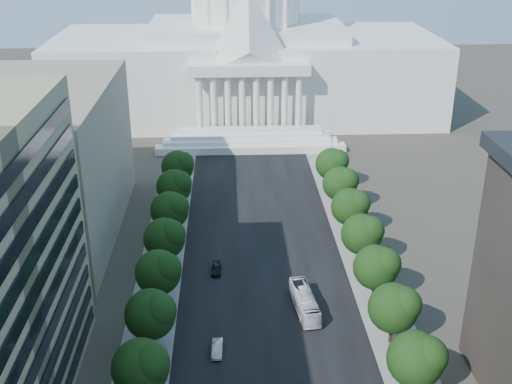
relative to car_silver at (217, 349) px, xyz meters
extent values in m
cube|color=black|center=(8.32, 31.41, -0.75)|extent=(30.00, 260.00, 0.01)
cube|color=gray|center=(-10.68, 31.41, -0.75)|extent=(8.00, 260.00, 0.02)
cube|color=gray|center=(27.32, 31.41, -0.75)|extent=(8.00, 260.00, 0.02)
cube|color=white|center=(8.32, 126.41, 11.75)|extent=(120.00, 50.00, 25.00)
cube|color=white|center=(8.32, 126.41, 26.25)|extent=(60.00, 40.00, 4.00)
cube|color=white|center=(8.32, 99.41, 19.75)|extent=(34.00, 8.00, 3.00)
cube|color=gray|center=(-39.68, 41.41, 14.25)|extent=(38.00, 52.00, 30.00)
sphere|color=black|center=(-9.68, -10.59, 5.42)|extent=(7.60, 7.60, 7.60)
sphere|color=black|center=(-8.35, -11.35, 6.56)|extent=(5.32, 5.32, 5.32)
cylinder|color=#33261C|center=(-9.68, 1.41, 0.72)|extent=(0.56, 0.56, 2.94)
sphere|color=black|center=(-9.68, 1.41, 5.42)|extent=(7.60, 7.60, 7.60)
sphere|color=black|center=(-8.35, 0.65, 6.56)|extent=(5.32, 5.32, 5.32)
cylinder|color=#33261C|center=(-9.68, 13.41, 0.72)|extent=(0.56, 0.56, 2.94)
sphere|color=black|center=(-9.68, 13.41, 5.42)|extent=(7.60, 7.60, 7.60)
sphere|color=black|center=(-8.35, 12.65, 6.56)|extent=(5.32, 5.32, 5.32)
cylinder|color=#33261C|center=(-9.68, 25.41, 0.72)|extent=(0.56, 0.56, 2.94)
sphere|color=black|center=(-9.68, 25.41, 5.42)|extent=(7.60, 7.60, 7.60)
sphere|color=black|center=(-8.35, 24.65, 6.56)|extent=(5.32, 5.32, 5.32)
cylinder|color=#33261C|center=(-9.68, 37.41, 0.72)|extent=(0.56, 0.56, 2.94)
sphere|color=black|center=(-9.68, 37.41, 5.42)|extent=(7.60, 7.60, 7.60)
sphere|color=black|center=(-8.35, 36.65, 6.56)|extent=(5.32, 5.32, 5.32)
cylinder|color=#33261C|center=(-9.68, 49.41, 0.72)|extent=(0.56, 0.56, 2.94)
sphere|color=black|center=(-9.68, 49.41, 5.42)|extent=(7.60, 7.60, 7.60)
sphere|color=black|center=(-8.35, 48.65, 6.56)|extent=(5.32, 5.32, 5.32)
cylinder|color=#33261C|center=(-9.68, 61.41, 0.72)|extent=(0.56, 0.56, 2.94)
sphere|color=black|center=(-9.68, 61.41, 5.42)|extent=(7.60, 7.60, 7.60)
sphere|color=black|center=(-8.35, 60.65, 6.56)|extent=(5.32, 5.32, 5.32)
sphere|color=black|center=(26.32, -10.59, 5.42)|extent=(7.60, 7.60, 7.60)
sphere|color=black|center=(27.65, -11.35, 6.56)|extent=(5.32, 5.32, 5.32)
cylinder|color=#33261C|center=(26.32, 1.41, 0.72)|extent=(0.56, 0.56, 2.94)
sphere|color=black|center=(26.32, 1.41, 5.42)|extent=(7.60, 7.60, 7.60)
sphere|color=black|center=(27.65, 0.65, 6.56)|extent=(5.32, 5.32, 5.32)
cylinder|color=#33261C|center=(26.32, 13.41, 0.72)|extent=(0.56, 0.56, 2.94)
sphere|color=black|center=(26.32, 13.41, 5.42)|extent=(7.60, 7.60, 7.60)
sphere|color=black|center=(27.65, 12.65, 6.56)|extent=(5.32, 5.32, 5.32)
cylinder|color=#33261C|center=(26.32, 25.41, 0.72)|extent=(0.56, 0.56, 2.94)
sphere|color=black|center=(26.32, 25.41, 5.42)|extent=(7.60, 7.60, 7.60)
sphere|color=black|center=(27.65, 24.65, 6.56)|extent=(5.32, 5.32, 5.32)
cylinder|color=#33261C|center=(26.32, 37.41, 0.72)|extent=(0.56, 0.56, 2.94)
sphere|color=black|center=(26.32, 37.41, 5.42)|extent=(7.60, 7.60, 7.60)
sphere|color=black|center=(27.65, 36.65, 6.56)|extent=(5.32, 5.32, 5.32)
cylinder|color=#33261C|center=(26.32, 49.41, 0.72)|extent=(0.56, 0.56, 2.94)
sphere|color=black|center=(26.32, 49.41, 5.42)|extent=(7.60, 7.60, 7.60)
sphere|color=black|center=(27.65, 48.65, 6.56)|extent=(5.32, 5.32, 5.32)
cylinder|color=#33261C|center=(26.32, 61.41, 0.72)|extent=(0.56, 0.56, 2.94)
sphere|color=black|center=(26.32, 61.41, 5.42)|extent=(7.60, 7.60, 7.60)
sphere|color=black|center=(27.65, 60.65, 6.56)|extent=(5.32, 5.32, 5.32)
cylinder|color=gray|center=(28.82, 1.41, 3.75)|extent=(0.18, 0.18, 9.00)
cylinder|color=gray|center=(27.62, 1.41, 8.05)|extent=(2.40, 0.14, 0.14)
sphere|color=gray|center=(26.52, 1.41, 7.95)|extent=(0.44, 0.44, 0.44)
cylinder|color=gray|center=(28.82, 26.41, 3.75)|extent=(0.18, 0.18, 9.00)
cylinder|color=gray|center=(27.62, 26.41, 8.05)|extent=(2.40, 0.14, 0.14)
sphere|color=gray|center=(26.52, 26.41, 7.95)|extent=(0.44, 0.44, 0.44)
cylinder|color=gray|center=(28.82, 51.41, 3.75)|extent=(0.18, 0.18, 9.00)
cylinder|color=gray|center=(27.62, 51.41, 8.05)|extent=(2.40, 0.14, 0.14)
sphere|color=gray|center=(26.52, 51.41, 7.95)|extent=(0.44, 0.44, 0.44)
cylinder|color=gray|center=(28.82, 76.41, 3.75)|extent=(0.18, 0.18, 9.00)
cylinder|color=gray|center=(27.62, 76.41, 8.05)|extent=(2.40, 0.14, 0.14)
sphere|color=gray|center=(26.52, 76.41, 7.95)|extent=(0.44, 0.44, 0.44)
imported|color=#B0B4B8|center=(0.00, 0.00, 0.00)|extent=(1.66, 4.55, 1.49)
imported|color=black|center=(-0.38, 23.36, -0.11)|extent=(1.98, 4.45, 1.27)
imported|color=silver|center=(14.22, 10.52, 0.93)|extent=(4.12, 12.23, 3.34)
camera|label=1|loc=(2.22, -78.24, 59.26)|focal=45.00mm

